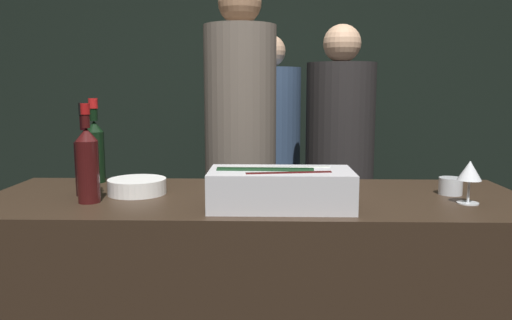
% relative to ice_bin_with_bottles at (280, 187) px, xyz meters
% --- Properties ---
extents(wall_back_chalkboard, '(6.40, 0.06, 2.80)m').
position_rel_ice_bin_with_bottles_xyz_m(wall_back_chalkboard, '(-0.08, 2.24, 0.38)').
color(wall_back_chalkboard, black).
rests_on(wall_back_chalkboard, ground_plane).
extents(ice_bin_with_bottles, '(0.44, 0.22, 0.13)m').
position_rel_ice_bin_with_bottles_xyz_m(ice_bin_with_bottles, '(0.00, 0.00, 0.00)').
color(ice_bin_with_bottles, silver).
rests_on(ice_bin_with_bottles, bar_counter).
extents(bowl_white, '(0.20, 0.20, 0.05)m').
position_rel_ice_bin_with_bottles_xyz_m(bowl_white, '(-0.49, 0.19, -0.04)').
color(bowl_white, white).
rests_on(bowl_white, bar_counter).
extents(wine_glass, '(0.07, 0.07, 0.14)m').
position_rel_ice_bin_with_bottles_xyz_m(wine_glass, '(0.60, 0.07, 0.04)').
color(wine_glass, silver).
rests_on(wine_glass, bar_counter).
extents(candle_votive, '(0.08, 0.08, 0.06)m').
position_rel_ice_bin_with_bottles_xyz_m(candle_votive, '(0.60, 0.21, -0.04)').
color(candle_votive, silver).
rests_on(candle_votive, bar_counter).
extents(red_wine_bottle_burgundy, '(0.07, 0.07, 0.33)m').
position_rel_ice_bin_with_bottles_xyz_m(red_wine_bottle_burgundy, '(-0.71, 0.40, 0.07)').
color(red_wine_bottle_burgundy, black).
rests_on(red_wine_bottle_burgundy, bar_counter).
extents(red_wine_bottle_tall, '(0.07, 0.07, 0.32)m').
position_rel_ice_bin_with_bottles_xyz_m(red_wine_bottle_tall, '(-0.61, 0.06, 0.06)').
color(red_wine_bottle_tall, '#380F0F').
rests_on(red_wine_bottle_tall, bar_counter).
extents(red_wine_bottle_black_foil, '(0.07, 0.07, 0.32)m').
position_rel_ice_bin_with_bottles_xyz_m(red_wine_bottle_black_foil, '(-0.66, 0.17, 0.06)').
color(red_wine_bottle_black_foil, black).
rests_on(red_wine_bottle_black_foil, bar_counter).
extents(person_in_hoodie, '(0.39, 0.39, 1.67)m').
position_rel_ice_bin_with_bottles_xyz_m(person_in_hoodie, '(0.37, 1.32, -0.10)').
color(person_in_hoodie, black).
rests_on(person_in_hoodie, ground_plane).
extents(person_blond_tee, '(0.35, 0.35, 1.83)m').
position_rel_ice_bin_with_bottles_xyz_m(person_blond_tee, '(-0.18, 0.97, 0.01)').
color(person_blond_tee, black).
rests_on(person_blond_tee, ground_plane).
extents(person_grey_polo, '(0.41, 0.41, 1.66)m').
position_rel_ice_bin_with_bottles_xyz_m(person_grey_polo, '(-0.03, 1.79, -0.11)').
color(person_grey_polo, black).
rests_on(person_grey_polo, ground_plane).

